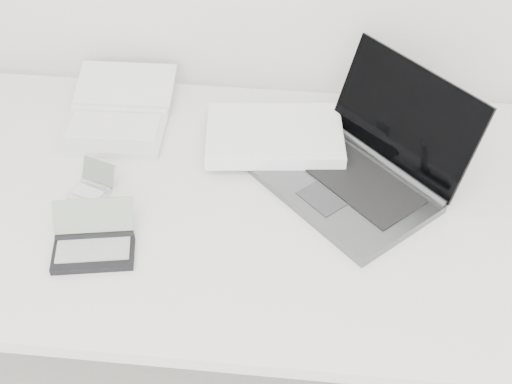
# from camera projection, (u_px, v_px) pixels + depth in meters

# --- Properties ---
(desk) EXTENTS (1.60, 0.80, 0.73)m
(desk) POSITION_uv_depth(u_px,v_px,m) (272.00, 217.00, 1.52)
(desk) COLOR white
(desk) RESTS_ON ground
(laptop_large) EXTENTS (0.59, 0.48, 0.23)m
(laptop_large) POSITION_uv_depth(u_px,v_px,m) (322.00, 153.00, 1.54)
(laptop_large) COLOR slate
(laptop_large) RESTS_ON desk
(netbook_open_white) EXTENTS (0.25, 0.31, 0.05)m
(netbook_open_white) POSITION_uv_depth(u_px,v_px,m) (117.00, 119.00, 1.66)
(netbook_open_white) COLOR silver
(netbook_open_white) RESTS_ON desk
(pda_silver) EXTENTS (0.10, 0.10, 0.06)m
(pda_silver) POSITION_uv_depth(u_px,v_px,m) (92.00, 188.00, 1.49)
(pda_silver) COLOR silver
(pda_silver) RESTS_ON desk
(palmtop_charcoal) EXTENTS (0.18, 0.16, 0.08)m
(palmtop_charcoal) POSITION_uv_depth(u_px,v_px,m) (94.00, 244.00, 1.37)
(palmtop_charcoal) COLOR black
(palmtop_charcoal) RESTS_ON desk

